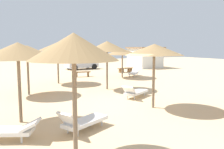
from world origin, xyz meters
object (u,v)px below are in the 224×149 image
Objects in this scene: parasol_7 at (58,47)px; lounger_2 at (8,130)px; parasol_2 at (18,51)px; parasol_3 at (154,50)px; parasol_1 at (122,52)px; parasol_5 at (27,51)px; parasol_0 at (74,47)px; lounger_0 at (83,121)px; bench_2 at (127,69)px; parked_car at (81,63)px; parasol_6 at (107,47)px; lounger_3 at (135,92)px; bench_1 at (124,69)px; lounger_1 at (134,73)px; bench_0 at (82,73)px; beach_cabana at (145,57)px.

parasol_7 is 11.22m from lounger_2.
parasol_2 is 5.68m from parasol_3.
parasol_5 reaches higher than parasol_1.
parasol_0 is 3.40m from lounger_2.
bench_2 is (10.25, 15.17, 0.02)m from lounger_0.
parasol_3 is 0.95× the size of parasol_5.
lounger_0 is 0.46× the size of parked_car.
parasol_6 is 1.64× the size of lounger_0.
parasol_3 is 1.51× the size of lounger_0.
parasol_2 is at bearing -111.34° from parasol_7.
parasol_6 is at bearing 46.00° from lounger_2.
lounger_3 reaches higher than lounger_2.
lounger_1 is at bearing -102.26° from bench_1.
parasol_5 is at bearing 80.78° from parasol_2.
lounger_3 is (4.95, 5.14, -2.46)m from parasol_0.
lounger_1 is 1.19× the size of bench_2.
parasol_0 reaches higher than lounger_1.
parked_car reaches higher than bench_0.
lounger_2 is at bearing -134.46° from lounger_1.
parked_car is at bearing 66.14° from lounger_2.
parasol_1 is 4.58m from bench_1.
lounger_0 is (-3.93, -6.61, -2.48)m from parasol_6.
lounger_3 reaches higher than bench_1.
parasol_2 is 9.24m from parasol_7.
lounger_1 is (5.19, 5.19, -2.50)m from parasol_6.
parasol_0 is at bearing -122.85° from parasol_1.
parasol_6 is at bearing -58.44° from parasol_7.
parasol_5 is 7.27m from lounger_2.
lounger_3 is (0.31, -3.02, -2.49)m from parasol_6.
lounger_3 is 12.58m from bench_1.
parasol_3 is 1.94× the size of bench_1.
beach_cabana is at bearing 32.46° from parasol_7.
parasol_7 reaches higher than lounger_1.
lounger_2 is 19.00m from bench_1.
lounger_3 is (4.23, 3.59, -0.00)m from lounger_0.
parasol_7 is (-2.35, 3.83, -0.01)m from parasol_6.
parasol_5 is 20.31m from beach_cabana.
parked_car is 8.66m from beach_cabana.
parasol_0 is 2.04× the size of bench_0.
bench_2 is at bearing 47.92° from parasol_2.
parasol_1 is at bearing 8.70° from parasol_7.
bench_1 is 0.99× the size of bench_2.
bench_1 is at bearing 56.68° from lounger_0.
parasol_1 is 1.59× the size of lounger_0.
lounger_2 is at bearing 175.08° from lounger_0.
lounger_1 is (10.90, 9.96, -2.33)m from parasol_2.
parasol_3 is 1.46× the size of lounger_2.
parasol_2 is 1.01× the size of parasol_3.
parasol_2 is 0.94× the size of parasol_7.
parasol_5 is (0.84, 5.16, -0.12)m from parasol_2.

